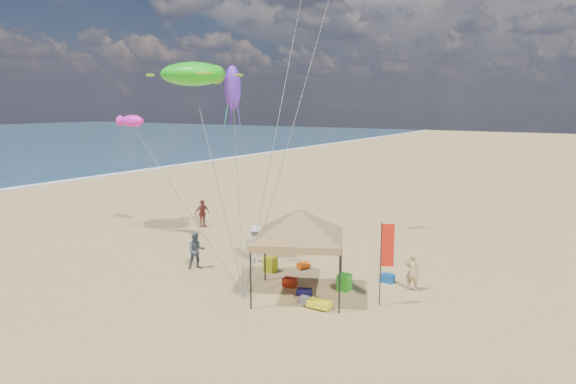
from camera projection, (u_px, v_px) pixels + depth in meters
name	position (u px, v px, depth m)	size (l,w,h in m)	color
ground	(247.00, 305.00, 20.24)	(280.00, 280.00, 0.00)	tan
canopy_tent	(299.00, 212.00, 20.72)	(6.10, 6.10, 4.14)	black
feather_flag	(386.00, 251.00, 19.82)	(0.47, 0.21, 3.29)	black
cooler_red	(290.00, 282.00, 22.28)	(0.54, 0.38, 0.38)	#AA220D
cooler_blue	(388.00, 278.00, 22.78)	(0.54, 0.38, 0.38)	#11488D
bag_navy	(304.00, 292.00, 21.15)	(0.36, 0.36, 0.60)	#0E0B33
bag_orange	(304.00, 265.00, 24.68)	(0.36, 0.36, 0.60)	#EA560D
chair_green	(344.00, 282.00, 21.80)	(0.50, 0.50, 0.70)	#218D19
chair_yellow	(270.00, 264.00, 24.25)	(0.50, 0.50, 0.70)	#BBCB16
crate_grey	(304.00, 300.00, 20.41)	(0.34, 0.30, 0.28)	gray
beach_cart	(320.00, 304.00, 19.84)	(0.90, 0.50, 0.24)	yellow
person_near_a	(413.00, 271.00, 21.75)	(0.59, 0.39, 1.62)	tan
person_near_b	(196.00, 251.00, 24.60)	(0.84, 0.65, 1.73)	#3E4655
person_near_c	(255.00, 244.00, 25.58)	(1.20, 0.69, 1.86)	beige
person_far_a	(202.00, 213.00, 33.03)	(1.03, 0.43, 1.76)	#A4493F
turtle_kite	(193.00, 74.00, 25.08)	(3.37, 2.69, 1.12)	#1ED217
fish_kite	(132.00, 121.00, 29.76)	(1.58, 0.79, 0.70)	#EB20C5
squid_kite	(233.00, 88.00, 27.20)	(0.87, 0.87, 2.27)	#5F28CF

